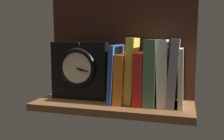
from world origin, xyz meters
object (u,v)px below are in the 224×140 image
book_red_requiem (141,78)px  book_gray_chess (173,72)px  book_cream_twain (181,77)px  framed_clock (79,70)px  book_blue_modern (116,73)px  book_yellow_seinlanguage (132,70)px  book_orange_pandolfini (123,78)px  book_white_catcher (163,72)px  book_green_romantic (152,72)px

book_red_requiem → book_gray_chess: bearing=0.0°
book_red_requiem → book_gray_chess: book_gray_chess is taller
book_cream_twain → framed_clock: (-37.72, -0.58, 1.26)cm
book_blue_modern → book_yellow_seinlanguage: (6.07, 0.00, 1.29)cm
book_gray_chess → framed_clock: book_gray_chess is taller
book_gray_chess → framed_clock: (-35.19, -0.58, -0.40)cm
book_yellow_seinlanguage → book_red_requiem: (3.31, -0.00, -2.57)cm
book_blue_modern → framed_clock: 14.36cm
book_blue_modern → book_cream_twain: (23.39, 0.00, -0.50)cm
book_orange_pandolfini → book_white_catcher: book_white_catcher is taller
book_orange_pandolfini → book_green_romantic: size_ratio=0.77×
book_blue_modern → book_green_romantic: (13.27, 0.00, 0.99)cm
book_blue_modern → book_red_requiem: 9.47cm
book_red_requiem → book_green_romantic: size_ratio=0.80×
book_green_romantic → book_gray_chess: (7.59, 0.00, 0.17)cm
book_green_romantic → framed_clock: (-27.60, -0.58, -0.23)cm
book_blue_modern → framed_clock: framed_clock is taller
book_white_catcher → framed_clock: bearing=-178.9°
book_orange_pandolfini → book_yellow_seinlanguage: (3.32, 0.00, 2.89)cm
book_yellow_seinlanguage → book_red_requiem: 4.18cm
book_white_catcher → book_cream_twain: 6.22cm
book_red_requiem → framed_clock: (-23.71, -0.58, 2.03)cm
book_yellow_seinlanguage → book_green_romantic: size_ratio=1.03×
book_white_catcher → book_cream_twain: book_white_catcher is taller
book_white_catcher → book_gray_chess: size_ratio=0.98×
book_white_catcher → book_gray_chess: 3.51cm
book_green_romantic → book_gray_chess: book_gray_chess is taller
book_red_requiem → book_green_romantic: bearing=0.0°
book_green_romantic → book_cream_twain: book_green_romantic is taller
book_yellow_seinlanguage → book_orange_pandolfini: bearing=-180.0°
book_orange_pandolfini → framed_clock: framed_clock is taller
book_yellow_seinlanguage → book_cream_twain: size_ratio=1.18×
book_yellow_seinlanguage → book_gray_chess: book_yellow_seinlanguage is taller
book_blue_modern → book_gray_chess: (20.85, 0.00, 1.16)cm
book_green_romantic → framed_clock: bearing=-178.8°
book_blue_modern → book_white_catcher: size_ratio=0.92×
book_yellow_seinlanguage → book_red_requiem: size_ratio=1.28×
book_red_requiem → book_green_romantic: book_green_romantic is taller
book_red_requiem → framed_clock: bearing=-178.6°
book_red_requiem → book_cream_twain: book_cream_twain is taller
book_green_romantic → book_gray_chess: bearing=0.0°
book_green_romantic → framed_clock: book_green_romantic is taller
book_orange_pandolfini → book_gray_chess: 18.31cm
book_cream_twain → framed_clock: 37.74cm
book_orange_pandolfini → book_cream_twain: size_ratio=0.89×
book_green_romantic → book_cream_twain: 10.23cm
book_blue_modern → framed_clock: size_ratio=0.95×
book_gray_chess → framed_clock: size_ratio=1.05×
book_yellow_seinlanguage → book_white_catcher: book_yellow_seinlanguage is taller
book_yellow_seinlanguage → framed_clock: book_yellow_seinlanguage is taller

